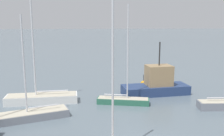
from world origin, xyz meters
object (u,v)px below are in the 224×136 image
sailboat_4 (33,114)px  sailboat_7 (42,97)px  sailboat_1 (123,99)px  fishing_boat_0 (157,84)px  channel_buoy_0 (143,83)px

sailboat_4 → sailboat_7: size_ratio=0.72×
sailboat_1 → sailboat_7: bearing=-175.0°
sailboat_1 → fishing_boat_0: sailboat_1 is taller
channel_buoy_0 → sailboat_1: bearing=-120.5°
sailboat_4 → sailboat_7: bearing=-107.7°
sailboat_7 → sailboat_1: bearing=168.9°
sailboat_1 → sailboat_4: sailboat_1 is taller
sailboat_4 → sailboat_1: bearing=-176.9°
fishing_boat_0 → channel_buoy_0: fishing_boat_0 is taller
channel_buoy_0 → fishing_boat_0: bearing=-81.8°
sailboat_4 → channel_buoy_0: (12.27, 9.42, -0.09)m
sailboat_7 → channel_buoy_0: size_ratio=8.20×
sailboat_1 → sailboat_7: 8.34m
sailboat_7 → fishing_boat_0: sailboat_7 is taller
sailboat_7 → fishing_boat_0: (12.64, 1.38, 0.56)m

